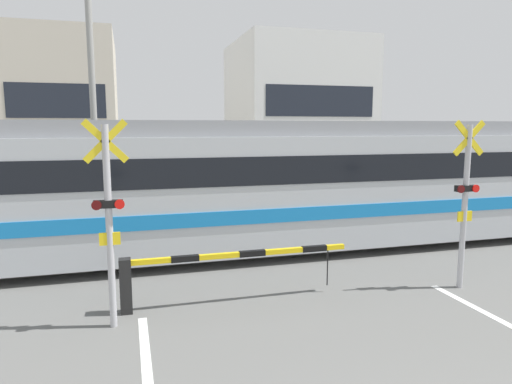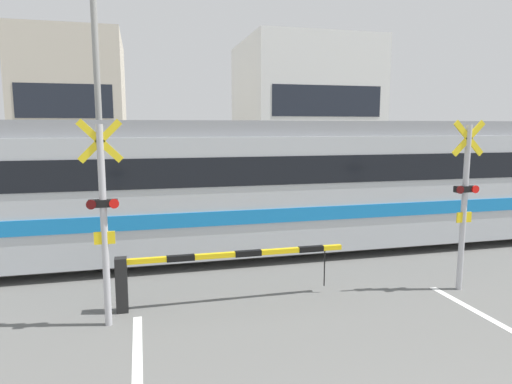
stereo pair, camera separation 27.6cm
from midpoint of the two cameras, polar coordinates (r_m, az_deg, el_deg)
rail_track_near at (r=11.25m, az=0.97°, el=-8.03°), size 50.00×0.10×0.08m
rail_track_far at (r=12.59m, az=-0.76°, el=-6.26°), size 50.00×0.10×0.08m
commuter_train at (r=12.18m, az=8.67°, el=1.46°), size 18.10×2.97×3.32m
crossing_barrier_near at (r=8.28m, az=-7.24°, el=-9.31°), size 4.18×0.20×0.96m
crossing_barrier_far at (r=15.41m, az=3.90°, el=-1.07°), size 4.18×0.20×0.96m
crossing_signal_left at (r=7.48m, az=-17.52°, el=-2.68°), size 0.68×0.15×3.30m
crossing_signal_right at (r=9.68m, az=25.38°, el=-0.68°), size 0.68×0.15×3.30m
pedestrian at (r=18.60m, az=-4.01°, el=1.06°), size 0.38×0.22×1.54m
building_left_of_street at (r=27.12m, az=-21.33°, el=9.30°), size 5.14×7.68×7.92m
building_right_of_street at (r=28.74m, az=6.15°, el=10.04°), size 7.40×7.68×8.24m
utility_pole_streetside at (r=17.01m, az=-18.71°, el=11.07°), size 0.22×0.22×8.32m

